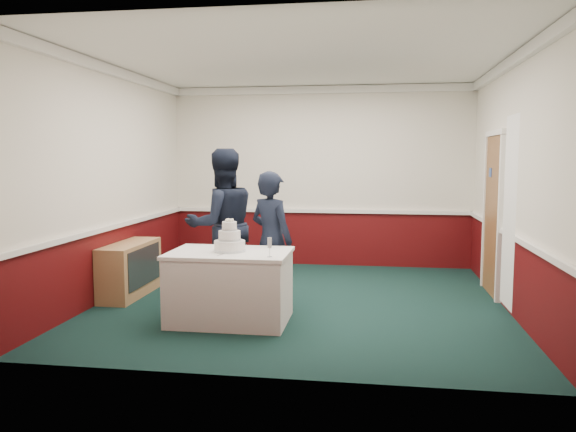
# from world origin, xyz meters

# --- Properties ---
(ground) EXTENTS (5.00, 5.00, 0.00)m
(ground) POSITION_xyz_m (0.00, 0.00, 0.00)
(ground) COLOR black
(ground) RESTS_ON ground
(room_shell) EXTENTS (5.00, 5.00, 3.00)m
(room_shell) POSITION_xyz_m (0.08, 0.61, 1.97)
(room_shell) COLOR silver
(room_shell) RESTS_ON ground
(sideboard) EXTENTS (0.41, 1.20, 0.70)m
(sideboard) POSITION_xyz_m (-2.28, -0.02, 0.35)
(sideboard) COLOR tan
(sideboard) RESTS_ON ground
(cake_table) EXTENTS (1.32, 0.92, 0.79)m
(cake_table) POSITION_xyz_m (-0.67, -0.97, 0.40)
(cake_table) COLOR white
(cake_table) RESTS_ON ground
(wedding_cake) EXTENTS (0.35, 0.35, 0.36)m
(wedding_cake) POSITION_xyz_m (-0.67, -0.97, 0.90)
(wedding_cake) COLOR white
(wedding_cake) RESTS_ON cake_table
(cake_knife) EXTENTS (0.06, 0.22, 0.00)m
(cake_knife) POSITION_xyz_m (-0.70, -1.17, 0.79)
(cake_knife) COLOR silver
(cake_knife) RESTS_ON cake_table
(champagne_flute) EXTENTS (0.05, 0.05, 0.21)m
(champagne_flute) POSITION_xyz_m (-0.17, -1.25, 0.93)
(champagne_flute) COLOR silver
(champagne_flute) RESTS_ON cake_table
(person_man) EXTENTS (1.18, 1.12, 1.93)m
(person_man) POSITION_xyz_m (-1.00, -0.08, 0.97)
(person_man) COLOR black
(person_man) RESTS_ON ground
(person_woman) EXTENTS (0.72, 0.66, 1.66)m
(person_woman) POSITION_xyz_m (-0.32, -0.33, 0.83)
(person_woman) COLOR black
(person_woman) RESTS_ON ground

